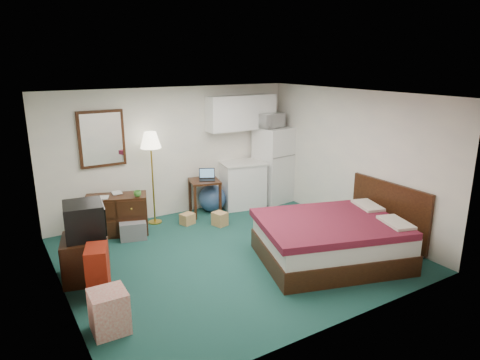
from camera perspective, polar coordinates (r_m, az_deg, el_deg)
floor at (r=6.91m, az=-1.01°, el=-9.87°), size 5.00×4.50×0.01m
ceiling at (r=6.25m, az=-1.12°, el=11.26°), size 5.00×4.50×0.01m
walls at (r=6.47m, az=-1.06°, el=0.16°), size 5.01×4.51×2.50m
mirror at (r=7.92m, az=-17.96°, el=5.25°), size 0.80×0.06×1.00m
upper_cabinets at (r=8.82m, az=0.20°, el=8.99°), size 1.50×0.35×0.70m
headboard at (r=7.55m, az=19.24°, el=-4.02°), size 0.06×1.56×1.00m
dresser at (r=7.86m, az=-16.04°, el=-4.48°), size 1.13×0.78×0.71m
floor_lamp at (r=8.07m, az=-11.57°, el=0.20°), size 0.41×0.41×1.74m
desk at (r=8.53m, az=-4.72°, el=-2.29°), size 0.68×0.68×0.71m
exercise_ball at (r=8.70m, az=-3.73°, el=-2.45°), size 0.60×0.60×0.55m
kitchen_counter at (r=8.94m, az=0.33°, el=-0.67°), size 0.95×0.80×0.92m
fridge at (r=9.24m, az=4.42°, el=2.05°), size 0.74×0.74×1.62m
bed at (r=6.73m, az=11.99°, el=-7.88°), size 2.46×2.16×0.66m
tv_stand at (r=6.47m, az=-19.82°, el=-9.74°), size 0.76×0.80×0.61m
suitcase at (r=5.93m, az=-18.41°, el=-11.58°), size 0.39×0.49×0.69m
retail_box at (r=5.26m, az=-17.05°, el=-16.41°), size 0.41×0.41×0.50m
file_bin at (r=7.66m, az=-14.08°, el=-6.47°), size 0.51×0.43×0.31m
cardboard_box_a at (r=8.14m, az=-7.02°, el=-5.16°), size 0.29×0.27×0.20m
cardboard_box_b at (r=8.01m, az=-2.71°, el=-5.20°), size 0.27×0.30×0.25m
laptop at (r=8.38m, az=-4.42°, el=0.67°), size 0.39×0.36×0.21m
crt_tv at (r=6.30m, az=-20.09°, el=-5.04°), size 0.61×0.64×0.49m
microwave at (r=9.00m, az=4.03°, el=8.16°), size 0.60×0.39×0.38m
book_a at (r=7.65m, az=-18.39°, el=-1.56°), size 0.16×0.07×0.22m
book_b at (r=7.83m, az=-16.77°, el=-1.02°), size 0.17×0.04×0.23m
mug at (r=7.58m, az=-13.51°, el=-1.69°), size 0.17×0.16×0.13m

